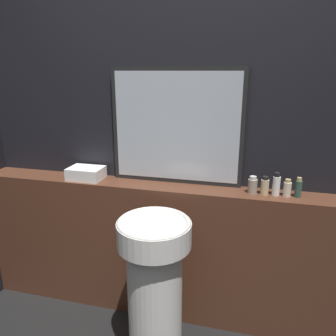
% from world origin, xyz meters
% --- Properties ---
extents(wall_back, '(8.00, 0.06, 2.50)m').
position_xyz_m(wall_back, '(0.00, 1.59, 1.25)').
color(wall_back, black).
rests_on(wall_back, ground_plane).
extents(vanity_counter, '(2.50, 0.21, 0.92)m').
position_xyz_m(vanity_counter, '(0.00, 1.45, 0.46)').
color(vanity_counter, '#512D1E').
rests_on(vanity_counter, ground_plane).
extents(pedestal_sink, '(0.39, 0.39, 0.87)m').
position_xyz_m(pedestal_sink, '(0.05, 1.06, 0.48)').
color(pedestal_sink, white).
rests_on(pedestal_sink, ground_plane).
extents(mirror, '(0.82, 0.03, 0.71)m').
position_xyz_m(mirror, '(0.06, 1.54, 1.28)').
color(mirror, black).
rests_on(mirror, vanity_counter).
extents(towel_stack, '(0.22, 0.16, 0.08)m').
position_xyz_m(towel_stack, '(-0.53, 1.45, 0.96)').
color(towel_stack, white).
rests_on(towel_stack, vanity_counter).
extents(shampoo_bottle, '(0.05, 0.05, 0.10)m').
position_xyz_m(shampoo_bottle, '(0.54, 1.45, 0.97)').
color(shampoo_bottle, gray).
rests_on(shampoo_bottle, vanity_counter).
extents(conditioner_bottle, '(0.05, 0.05, 0.11)m').
position_xyz_m(conditioner_bottle, '(0.60, 1.45, 0.97)').
color(conditioner_bottle, '#C6B284').
rests_on(conditioner_bottle, vanity_counter).
extents(lotion_bottle, '(0.04, 0.04, 0.14)m').
position_xyz_m(lotion_bottle, '(0.67, 1.45, 0.98)').
color(lotion_bottle, white).
rests_on(lotion_bottle, vanity_counter).
extents(body_wash_bottle, '(0.04, 0.04, 0.10)m').
position_xyz_m(body_wash_bottle, '(0.73, 1.45, 0.96)').
color(body_wash_bottle, beige).
rests_on(body_wash_bottle, vanity_counter).
extents(hand_soap_bottle, '(0.04, 0.04, 0.12)m').
position_xyz_m(hand_soap_bottle, '(0.79, 1.45, 0.97)').
color(hand_soap_bottle, '#2D4C3D').
rests_on(hand_soap_bottle, vanity_counter).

